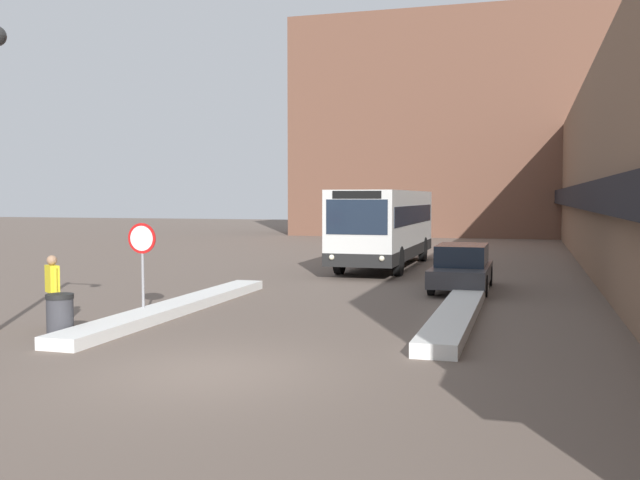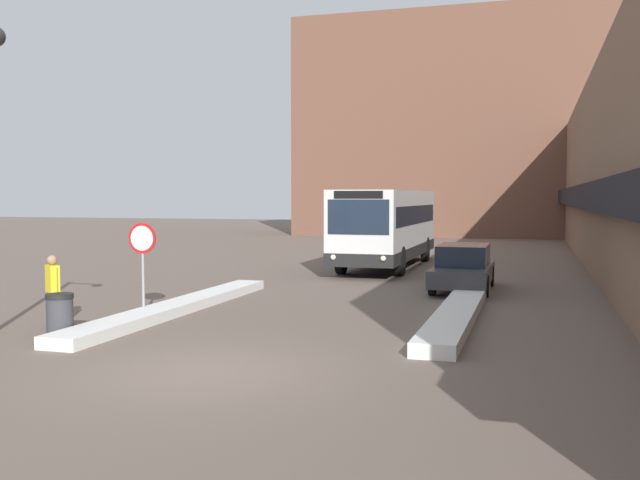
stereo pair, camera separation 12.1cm
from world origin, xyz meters
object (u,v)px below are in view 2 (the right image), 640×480
at_px(parked_car_front, 463,267).
at_px(stop_sign, 142,249).
at_px(city_bus, 387,226).
at_px(trash_bin, 60,315).
at_px(pedestrian, 53,284).

distance_m(parked_car_front, stop_sign, 10.55).
height_order(city_bus, trash_bin, city_bus).
bearing_deg(city_bus, parked_car_front, -60.44).
bearing_deg(parked_car_front, trash_bin, -125.98).
height_order(city_bus, parked_car_front, city_bus).
xyz_separation_m(stop_sign, pedestrian, (-1.24, -1.85, -0.71)).
bearing_deg(parked_car_front, city_bus, 119.56).
distance_m(city_bus, trash_bin, 17.69).
distance_m(parked_car_front, pedestrian, 12.71).
height_order(parked_car_front, stop_sign, stop_sign).
bearing_deg(stop_sign, pedestrian, -123.93).
bearing_deg(trash_bin, parked_car_front, 54.02).
height_order(city_bus, pedestrian, city_bus).
height_order(stop_sign, trash_bin, stop_sign).
bearing_deg(pedestrian, parked_car_front, 85.33).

